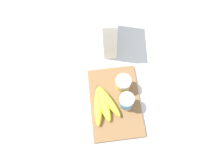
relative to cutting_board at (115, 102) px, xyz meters
The scene contains 6 objects.
ground_plane 0.01m from the cutting_board, ahead, with size 2.40×2.40×0.00m, color silver.
cutting_board is the anchor object (origin of this frame).
cereal_box 0.36m from the cutting_board, behind, with size 0.21×0.06×0.27m, color white.
yogurt_cup_front 0.09m from the cutting_board, 145.76° to the left, with size 0.07×0.07×0.09m.
yogurt_cup_back 0.08m from the cutting_board, 66.14° to the left, with size 0.07×0.07×0.10m.
banana_bunch 0.06m from the cutting_board, 80.17° to the right, with size 0.19×0.13×0.04m.
Camera 1 is at (0.28, -0.05, 1.03)m, focal length 36.25 mm.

